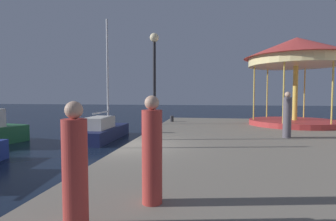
# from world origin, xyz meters

# --- Properties ---
(ground_plane) EXTENTS (120.00, 120.00, 0.00)m
(ground_plane) POSITION_xyz_m (0.00, 0.00, 0.00)
(ground_plane) COLOR black
(quay_dock) EXTENTS (14.20, 23.42, 0.80)m
(quay_dock) POSITION_xyz_m (7.10, 0.00, 0.40)
(quay_dock) COLOR gray
(quay_dock) RESTS_ON ground
(sailboat_navy) EXTENTS (1.78, 5.12, 7.26)m
(sailboat_navy) POSITION_xyz_m (-3.21, 5.33, 0.55)
(sailboat_navy) COLOR #19214C
(sailboat_navy) RESTS_ON ground
(carousel) EXTENTS (6.09, 6.09, 5.25)m
(carousel) POSITION_xyz_m (8.11, 7.68, 4.69)
(carousel) COLOR #B23333
(carousel) RESTS_ON quay_dock
(lamp_post_mid_promenade) EXTENTS (0.36, 0.36, 4.28)m
(lamp_post_mid_promenade) POSITION_xyz_m (0.83, 1.17, 3.73)
(lamp_post_mid_promenade) COLOR black
(lamp_post_mid_promenade) RESTS_ON quay_dock
(bollard_south) EXTENTS (0.24, 0.24, 0.40)m
(bollard_south) POSITION_xyz_m (0.39, 3.12, 1.00)
(bollard_south) COLOR #2D2D33
(bollard_south) RESTS_ON quay_dock
(bollard_north) EXTENTS (0.24, 0.24, 0.40)m
(bollard_north) POSITION_xyz_m (0.48, 8.46, 1.00)
(bollard_north) COLOR #2D2D33
(bollard_north) RESTS_ON quay_dock
(person_mid_promenade) EXTENTS (0.34, 0.34, 1.73)m
(person_mid_promenade) POSITION_xyz_m (1.26, -5.99, 1.61)
(person_mid_promenade) COLOR #B23833
(person_mid_promenade) RESTS_ON quay_dock
(person_near_carousel) EXTENTS (0.34, 0.34, 1.96)m
(person_near_carousel) POSITION_xyz_m (6.29, 2.56, 1.72)
(person_near_carousel) COLOR #514C56
(person_near_carousel) RESTS_ON quay_dock
(person_by_the_water) EXTENTS (0.34, 0.34, 1.81)m
(person_by_the_water) POSITION_xyz_m (2.11, -5.02, 1.65)
(person_by_the_water) COLOR #B23833
(person_by_the_water) RESTS_ON quay_dock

